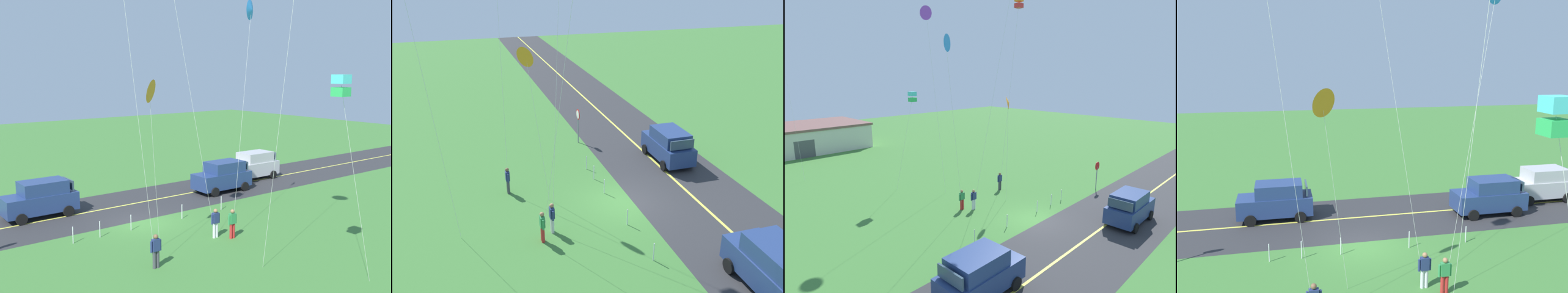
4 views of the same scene
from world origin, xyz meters
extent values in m
cube|color=#3D7533|center=(0.00, 0.00, -0.05)|extent=(120.00, 120.00, 0.10)
cube|color=#2D2D30|center=(0.00, -4.00, 0.00)|extent=(120.00, 7.00, 0.00)
cube|color=#E5E04C|center=(0.00, -4.00, 0.01)|extent=(120.00, 0.16, 0.00)
cube|color=navy|center=(4.44, -4.91, 0.89)|extent=(4.40, 1.90, 1.10)
cube|color=navy|center=(4.19, -4.91, 1.84)|extent=(2.73, 1.75, 0.80)
cube|color=#334756|center=(5.28, -4.91, 1.84)|extent=(0.10, 1.62, 0.64)
cube|color=#334756|center=(2.57, -4.91, 1.84)|extent=(0.10, 1.62, 0.60)
cylinder|color=black|center=(5.87, -3.96, 0.34)|extent=(0.68, 0.22, 0.68)
cylinder|color=black|center=(5.87, -5.86, 0.34)|extent=(0.68, 0.22, 0.68)
cylinder|color=black|center=(3.01, -3.96, 0.34)|extent=(0.68, 0.22, 0.68)
cylinder|color=black|center=(3.01, -5.86, 0.34)|extent=(0.68, 0.22, 0.68)
cube|color=navy|center=(-8.55, -2.99, 0.89)|extent=(4.40, 1.90, 1.10)
cube|color=navy|center=(-8.80, -2.99, 1.84)|extent=(2.73, 1.75, 0.80)
cube|color=#334756|center=(-7.72, -2.99, 1.84)|extent=(0.10, 1.62, 0.64)
cylinder|color=black|center=(-7.12, -2.04, 0.34)|extent=(0.68, 0.22, 0.68)
cylinder|color=black|center=(-7.12, -3.94, 0.34)|extent=(0.68, 0.22, 0.68)
cylinder|color=gray|center=(9.30, -0.10, 1.05)|extent=(0.08, 0.08, 2.10)
cylinder|color=red|center=(9.30, -0.10, 2.18)|extent=(0.76, 0.04, 0.76)
cylinder|color=white|center=(9.30, -0.07, 2.18)|extent=(0.62, 0.01, 0.62)
cylinder|color=#3F3F47|center=(2.90, 5.97, 0.41)|extent=(0.16, 0.16, 0.82)
cylinder|color=#3F3F47|center=(3.08, 5.97, 0.41)|extent=(0.16, 0.16, 0.82)
cube|color=navy|center=(2.99, 5.97, 1.10)|extent=(0.36, 0.22, 0.56)
cylinder|color=navy|center=(2.75, 5.97, 1.05)|extent=(0.10, 0.10, 0.52)
cylinder|color=navy|center=(3.23, 5.97, 1.05)|extent=(0.10, 0.10, 0.52)
sphere|color=brown|center=(2.99, 5.97, 1.49)|extent=(0.22, 0.22, 0.22)
cylinder|color=red|center=(-2.49, 5.11, 0.41)|extent=(0.16, 0.16, 0.82)
cylinder|color=red|center=(-2.31, 5.11, 0.41)|extent=(0.16, 0.16, 0.82)
cube|color=#338C4C|center=(-2.40, 5.11, 1.10)|extent=(0.36, 0.22, 0.56)
cylinder|color=#338C4C|center=(-2.64, 5.11, 1.05)|extent=(0.10, 0.10, 0.52)
cylinder|color=#338C4C|center=(-2.16, 5.11, 1.05)|extent=(0.10, 0.10, 0.52)
sphere|color=#9E704C|center=(-2.40, 5.11, 1.49)|extent=(0.22, 0.22, 0.22)
cylinder|color=silver|center=(-1.83, 4.49, 0.41)|extent=(0.16, 0.16, 0.82)
cylinder|color=silver|center=(-1.65, 4.49, 0.41)|extent=(0.16, 0.16, 0.82)
cube|color=navy|center=(-1.74, 4.49, 1.10)|extent=(0.36, 0.22, 0.56)
cylinder|color=navy|center=(-1.98, 4.49, 1.05)|extent=(0.10, 0.10, 0.52)
cylinder|color=navy|center=(-1.50, 4.49, 1.05)|extent=(0.10, 0.10, 0.52)
sphere|color=#9E704C|center=(-1.74, 4.49, 1.49)|extent=(0.22, 0.22, 0.22)
cylinder|color=silver|center=(3.80, 5.76, 8.02)|extent=(1.63, 0.44, 16.03)
cylinder|color=silver|center=(-3.49, 4.54, 6.08)|extent=(2.21, 1.16, 12.16)
cylinder|color=silver|center=(-0.57, 3.77, 7.96)|extent=(2.36, 1.46, 15.93)
cylinder|color=silver|center=(-1.20, 9.50, 7.52)|extent=(0.54, 1.30, 15.04)
cylinder|color=silver|center=(1.91, 4.28, 3.98)|extent=(0.97, 0.77, 7.97)
cone|color=orange|center=(2.39, 4.66, 7.97)|extent=(1.11, 1.00, 1.10)
cylinder|color=silver|center=(-5.37, 0.70, 0.45)|extent=(0.05, 0.05, 0.90)
cylinder|color=silver|center=(-2.26, 0.70, 0.45)|extent=(0.05, 0.05, 0.90)
cylinder|color=silver|center=(1.27, 0.70, 0.45)|extent=(0.05, 0.05, 0.90)
cylinder|color=silver|center=(3.18, 0.70, 0.45)|extent=(0.05, 0.05, 0.90)
cylinder|color=silver|center=(4.71, 0.70, 0.45)|extent=(0.05, 0.05, 0.90)
camera|label=1|loc=(14.13, 23.55, 8.88)|focal=44.20mm
camera|label=2|loc=(-20.52, 8.58, 12.53)|focal=41.52mm
camera|label=3|loc=(-18.40, -12.67, 10.27)|focal=30.36mm
camera|label=4|loc=(3.86, 19.83, 9.51)|focal=38.58mm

